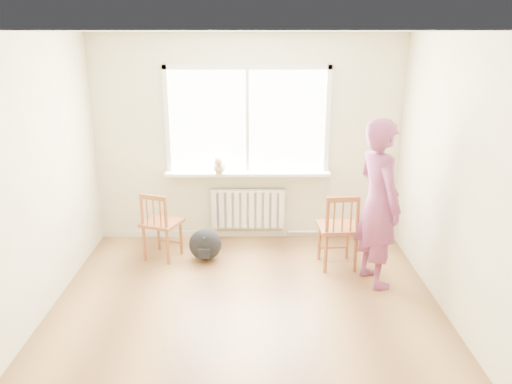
{
  "coord_description": "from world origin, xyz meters",
  "views": [
    {
      "loc": [
        0.08,
        -4.15,
        2.69
      ],
      "look_at": [
        0.11,
        1.2,
        0.97
      ],
      "focal_mm": 35.0,
      "sensor_mm": 36.0,
      "label": 1
    }
  ],
  "objects_px": {
    "chair_left": "(160,226)",
    "person": "(378,204)",
    "cat": "(219,166)",
    "backpack": "(205,245)",
    "chair_right": "(339,231)"
  },
  "relations": [
    {
      "from": "chair_left",
      "to": "person",
      "type": "relative_size",
      "value": 0.47
    },
    {
      "from": "person",
      "to": "cat",
      "type": "relative_size",
      "value": 4.8
    },
    {
      "from": "backpack",
      "to": "chair_left",
      "type": "bearing_deg",
      "value": 176.59
    },
    {
      "from": "chair_right",
      "to": "person",
      "type": "xyz_separation_m",
      "value": [
        0.35,
        -0.35,
        0.46
      ]
    },
    {
      "from": "person",
      "to": "backpack",
      "type": "xyz_separation_m",
      "value": [
        -1.95,
        0.58,
        -0.73
      ]
    },
    {
      "from": "person",
      "to": "chair_right",
      "type": "bearing_deg",
      "value": 26.96
    },
    {
      "from": "backpack",
      "to": "cat",
      "type": "bearing_deg",
      "value": 74.32
    },
    {
      "from": "chair_right",
      "to": "chair_left",
      "type": "bearing_deg",
      "value": -11.37
    },
    {
      "from": "chair_left",
      "to": "chair_right",
      "type": "relative_size",
      "value": 0.93
    },
    {
      "from": "chair_left",
      "to": "backpack",
      "type": "distance_m",
      "value": 0.6
    },
    {
      "from": "chair_left",
      "to": "backpack",
      "type": "relative_size",
      "value": 2.18
    },
    {
      "from": "chair_right",
      "to": "cat",
      "type": "height_order",
      "value": "cat"
    },
    {
      "from": "chair_left",
      "to": "backpack",
      "type": "height_order",
      "value": "chair_left"
    },
    {
      "from": "cat",
      "to": "person",
      "type": "bearing_deg",
      "value": -29.65
    },
    {
      "from": "chair_right",
      "to": "person",
      "type": "height_order",
      "value": "person"
    }
  ]
}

